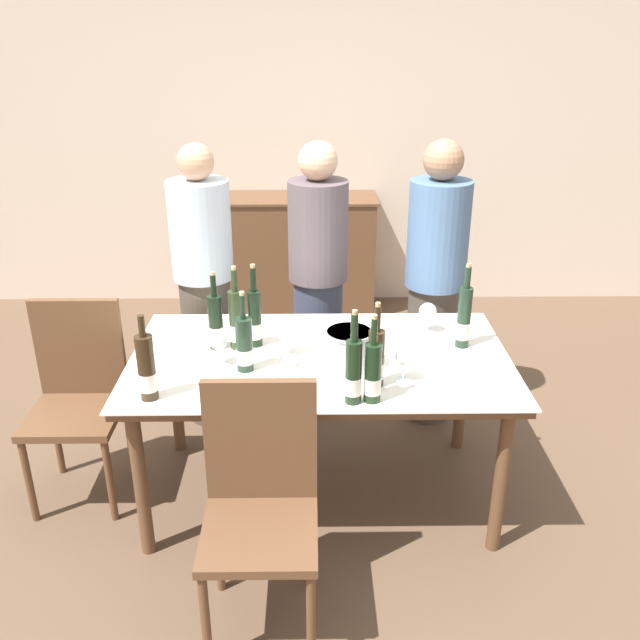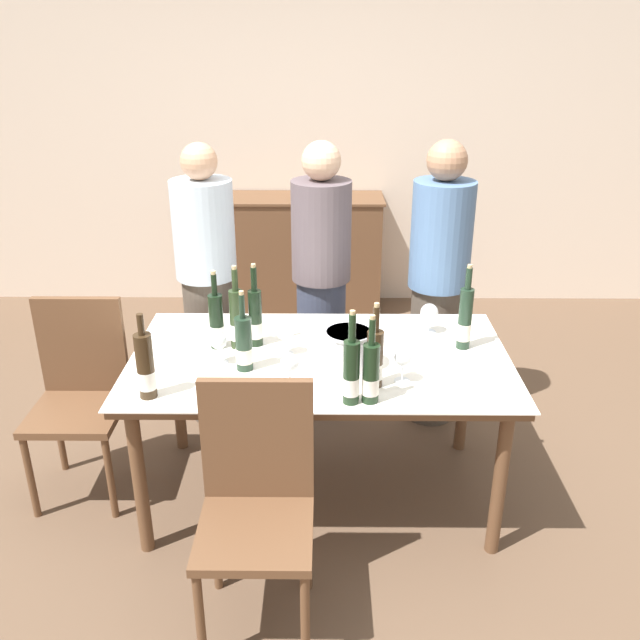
# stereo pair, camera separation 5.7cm
# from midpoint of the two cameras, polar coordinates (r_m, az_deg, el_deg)

# --- Properties ---
(ground_plane) EXTENTS (12.00, 12.00, 0.00)m
(ground_plane) POSITION_cam_midpoint_polar(r_m,az_deg,el_deg) (3.48, 0.49, -14.28)
(ground_plane) COLOR brown
(back_wall) EXTENTS (8.00, 0.10, 2.80)m
(back_wall) POSITION_cam_midpoint_polar(r_m,az_deg,el_deg) (5.46, 0.55, 15.86)
(back_wall) COLOR beige
(back_wall) RESTS_ON ground_plane
(sideboard_cabinet) EXTENTS (1.24, 0.46, 0.93)m
(sideboard_cabinet) POSITION_cam_midpoint_polar(r_m,az_deg,el_deg) (5.39, -1.10, 5.53)
(sideboard_cabinet) COLOR brown
(sideboard_cabinet) RESTS_ON ground_plane
(dining_table) EXTENTS (1.72, 0.98, 0.76)m
(dining_table) POSITION_cam_midpoint_polar(r_m,az_deg,el_deg) (3.10, 0.53, -4.24)
(dining_table) COLOR brown
(dining_table) RESTS_ON ground_plane
(ice_bucket) EXTENTS (0.21, 0.21, 0.17)m
(ice_bucket) POSITION_cam_midpoint_polar(r_m,az_deg,el_deg) (2.94, 2.98, -2.38)
(ice_bucket) COLOR silver
(ice_bucket) RESTS_ON dining_table
(wine_bottle_0) EXTENTS (0.07, 0.07, 0.36)m
(wine_bottle_0) POSITION_cam_midpoint_polar(r_m,az_deg,el_deg) (2.77, -13.90, -3.92)
(wine_bottle_0) COLOR #332314
(wine_bottle_0) RESTS_ON dining_table
(wine_bottle_1) EXTENTS (0.07, 0.07, 0.37)m
(wine_bottle_1) POSITION_cam_midpoint_polar(r_m,az_deg,el_deg) (2.79, 5.23, -3.32)
(wine_bottle_1) COLOR #332314
(wine_bottle_1) RESTS_ON dining_table
(wine_bottle_2) EXTENTS (0.07, 0.07, 0.36)m
(wine_bottle_2) POSITION_cam_midpoint_polar(r_m,az_deg,el_deg) (2.93, -5.87, -2.08)
(wine_bottle_2) COLOR #1E3323
(wine_bottle_2) RESTS_ON dining_table
(wine_bottle_3) EXTENTS (0.07, 0.07, 0.40)m
(wine_bottle_3) POSITION_cam_midpoint_polar(r_m,az_deg,el_deg) (2.65, 3.27, -4.43)
(wine_bottle_3) COLOR black
(wine_bottle_3) RESTS_ON dining_table
(wine_bottle_4) EXTENTS (0.06, 0.06, 0.41)m
(wine_bottle_4) POSITION_cam_midpoint_polar(r_m,az_deg,el_deg) (3.17, 12.62, 0.07)
(wine_bottle_4) COLOR #1E3323
(wine_bottle_4) RESTS_ON dining_table
(wine_bottle_5) EXTENTS (0.07, 0.07, 0.37)m
(wine_bottle_5) POSITION_cam_midpoint_polar(r_m,az_deg,el_deg) (2.67, 4.91, -4.55)
(wine_bottle_5) COLOR black
(wine_bottle_5) RESTS_ON dining_table
(wine_bottle_6) EXTENTS (0.06, 0.06, 0.40)m
(wine_bottle_6) POSITION_cam_midpoint_polar(r_m,az_deg,el_deg) (3.14, -4.94, 0.16)
(wine_bottle_6) COLOR black
(wine_bottle_6) RESTS_ON dining_table
(wine_bottle_7) EXTENTS (0.07, 0.07, 0.40)m
(wine_bottle_7) POSITION_cam_midpoint_polar(r_m,az_deg,el_deg) (3.12, -6.49, 0.01)
(wine_bottle_7) COLOR #28381E
(wine_bottle_7) RESTS_ON dining_table
(wine_bottle_8) EXTENTS (0.07, 0.07, 0.37)m
(wine_bottle_8) POSITION_cam_midpoint_polar(r_m,az_deg,el_deg) (3.14, -8.19, -0.18)
(wine_bottle_8) COLOR black
(wine_bottle_8) RESTS_ON dining_table
(wine_glass_0) EXTENTS (0.08, 0.08, 0.14)m
(wine_glass_0) POSITION_cam_midpoint_polar(r_m,az_deg,el_deg) (3.09, 1.76, -1.06)
(wine_glass_0) COLOR white
(wine_glass_0) RESTS_ON dining_table
(wine_glass_1) EXTENTS (0.08, 0.08, 0.16)m
(wine_glass_1) POSITION_cam_midpoint_polar(r_m,az_deg,el_deg) (3.05, -2.47, -1.00)
(wine_glass_1) COLOR white
(wine_glass_1) RESTS_ON dining_table
(wine_glass_2) EXTENTS (0.08, 0.08, 0.15)m
(wine_glass_2) POSITION_cam_midpoint_polar(r_m,az_deg,el_deg) (2.78, -1.97, -3.77)
(wine_glass_2) COLOR white
(wine_glass_2) RESTS_ON dining_table
(wine_glass_3) EXTENTS (0.09, 0.09, 0.15)m
(wine_glass_3) POSITION_cam_midpoint_polar(r_m,az_deg,el_deg) (3.31, 9.68, 0.56)
(wine_glass_3) COLOR white
(wine_glass_3) RESTS_ON dining_table
(wine_glass_4) EXTENTS (0.08, 0.08, 0.15)m
(wine_glass_4) POSITION_cam_midpoint_polar(r_m,az_deg,el_deg) (2.84, 7.59, -3.25)
(wine_glass_4) COLOR white
(wine_glass_4) RESTS_ON dining_table
(wine_glass_5) EXTENTS (0.08, 0.08, 0.15)m
(wine_glass_5) POSITION_cam_midpoint_polar(r_m,az_deg,el_deg) (2.99, -7.98, -1.89)
(wine_glass_5) COLOR white
(wine_glass_5) RESTS_ON dining_table
(chair_left_end) EXTENTS (0.42, 0.42, 0.96)m
(chair_left_end) POSITION_cam_midpoint_polar(r_m,az_deg,el_deg) (3.45, -19.11, -5.27)
(chair_left_end) COLOR brown
(chair_left_end) RESTS_ON ground_plane
(chair_near_front) EXTENTS (0.42, 0.42, 0.97)m
(chair_near_front) POSITION_cam_midpoint_polar(r_m,az_deg,el_deg) (2.59, -4.72, -14.36)
(chair_near_front) COLOR brown
(chair_near_front) RESTS_ON ground_plane
(person_host) EXTENTS (0.33, 0.33, 1.59)m
(person_host) POSITION_cam_midpoint_polar(r_m,az_deg,el_deg) (3.79, -8.99, 2.58)
(person_host) COLOR #51473D
(person_host) RESTS_ON ground_plane
(person_guest_left) EXTENTS (0.33, 0.33, 1.59)m
(person_guest_left) POSITION_cam_midpoint_polar(r_m,az_deg,el_deg) (3.83, 0.46, 3.12)
(person_guest_left) COLOR #383F56
(person_guest_left) RESTS_ON ground_plane
(person_guest_right) EXTENTS (0.33, 0.33, 1.61)m
(person_guest_right) POSITION_cam_midpoint_polar(r_m,az_deg,el_deg) (3.79, 10.30, 2.68)
(person_guest_right) COLOR #51473D
(person_guest_right) RESTS_ON ground_plane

